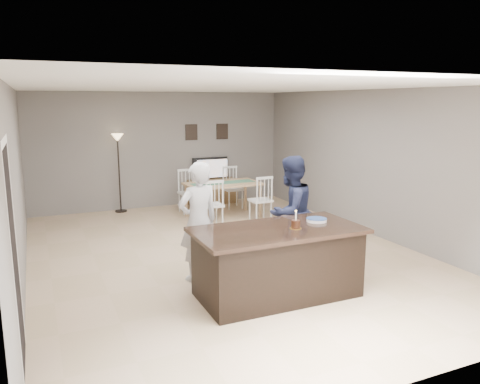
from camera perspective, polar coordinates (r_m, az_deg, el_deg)
name	(u,v)px	position (r m, az deg, el deg)	size (l,w,h in m)	color
floor	(225,254)	(7.78, -1.84, -7.61)	(8.00, 8.00, 0.00)	tan
room_shell	(224,153)	(7.42, -1.92, 4.76)	(8.00, 8.00, 8.00)	slate
kitchen_island	(277,262)	(6.09, 4.57, -8.48)	(2.15, 1.10, 0.90)	black
tv_console	(213,191)	(11.53, -3.36, 0.08)	(1.20, 0.40, 0.60)	brown
television	(211,168)	(11.51, -3.52, 2.89)	(0.91, 0.12, 0.53)	black
tv_screen_glow	(212,169)	(11.43, -3.38, 2.87)	(0.78, 0.78, 0.00)	orange
picture_frames	(207,132)	(11.52, -4.04, 7.33)	(1.10, 0.02, 0.38)	black
doorway	(13,239)	(4.71, -25.92, -5.21)	(0.00, 2.10, 2.65)	black
woman	(198,222)	(6.53, -5.08, -3.62)	(0.61, 0.40, 1.68)	#B3B3B7
man	(290,212)	(7.06, 6.16, -2.45)	(0.82, 0.64, 1.70)	#1A1F39
birthday_cake	(296,224)	(5.96, 6.80, -3.91)	(0.15, 0.15, 0.24)	gold
plate_stack	(317,220)	(6.35, 9.32, -3.37)	(0.28, 0.28, 0.04)	white
dining_table	(223,189)	(10.12, -2.08, 0.40)	(1.62, 1.83, 0.97)	tan
floor_lamp	(118,152)	(10.83, -14.64, 4.79)	(0.27, 0.27, 1.77)	black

